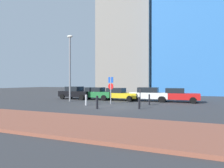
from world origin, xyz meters
name	(u,v)px	position (x,y,z in m)	size (l,w,h in m)	color
ground_plane	(113,107)	(0.00, 0.00, 0.00)	(120.00, 120.00, 0.00)	#38383A
sidewalk_brick	(64,123)	(0.00, -6.99, 0.07)	(40.00, 4.24, 0.14)	#93513D
parked_car_black	(76,93)	(-7.10, 5.51, 0.79)	(4.18, 2.16, 1.57)	black
parked_car_green	(96,93)	(-4.35, 5.71, 0.78)	(4.31, 2.06, 1.49)	#237238
parked_car_yellow	(119,94)	(-1.48, 5.86, 0.74)	(4.57, 2.23, 1.44)	gold
parked_car_white	(149,94)	(2.01, 5.99, 0.80)	(4.09, 1.96, 1.54)	white
parked_car_red	(177,95)	(4.97, 6.01, 0.76)	(4.29, 1.93, 1.48)	red
parking_sign_post	(111,87)	(-1.01, 2.06, 1.65)	(0.59, 0.16, 2.63)	gray
parking_meter	(140,95)	(2.08, 1.07, 0.96)	(0.18, 0.14, 1.49)	#4C4C51
street_lamp	(70,63)	(-6.07, 2.71, 4.27)	(0.70, 0.36, 7.30)	gray
traffic_bollard_near	(149,100)	(2.63, 2.54, 0.49)	(0.14, 0.14, 0.98)	black
traffic_bollard_mid	(139,103)	(2.34, -0.48, 0.47)	(0.16, 0.16, 0.95)	black
traffic_bollard_far	(97,102)	(-0.78, -1.50, 0.51)	(0.17, 0.17, 1.03)	black
traffic_bollard_edge	(86,100)	(-2.67, 0.16, 0.49)	(0.18, 0.18, 0.97)	#B7B7BC
building_colorful_midrise	(198,12)	(8.39, 23.96, 15.45)	(15.44, 13.89, 30.91)	#3372BF
building_under_construction	(128,39)	(-6.23, 27.14, 12.39)	(11.48, 11.88, 24.78)	gray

